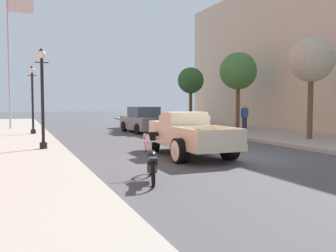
{
  "coord_description": "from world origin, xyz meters",
  "views": [
    {
      "loc": [
        -6.25,
        -11.67,
        1.93
      ],
      "look_at": [
        -0.76,
        1.99,
        1.0
      ],
      "focal_mm": 40.19,
      "sensor_mm": 36.0,
      "label": 1
    }
  ],
  "objects_px": {
    "street_lamp_near": "(42,90)",
    "street_lamp_far": "(32,94)",
    "motorcycle_parked": "(152,163)",
    "street_tree_second": "(238,71)",
    "street_tree_third": "(191,81)",
    "car_background_grey": "(143,121)",
    "flagpole": "(12,45)",
    "hotrod_truck_cream": "(185,135)",
    "street_tree_nearest": "(311,60)",
    "pedestrian_sidewalk_right": "(245,116)"
  },
  "relations": [
    {
      "from": "hotrod_truck_cream",
      "to": "street_lamp_far",
      "type": "bearing_deg",
      "value": 115.35
    },
    {
      "from": "flagpole",
      "to": "street_tree_second",
      "type": "height_order",
      "value": "flagpole"
    },
    {
      "from": "street_lamp_far",
      "to": "street_tree_second",
      "type": "xyz_separation_m",
      "value": [
        12.94,
        -0.94,
        1.61
      ]
    },
    {
      "from": "street_lamp_far",
      "to": "street_tree_nearest",
      "type": "height_order",
      "value": "street_tree_nearest"
    },
    {
      "from": "street_lamp_near",
      "to": "street_lamp_far",
      "type": "bearing_deg",
      "value": 90.62
    },
    {
      "from": "car_background_grey",
      "to": "street_tree_third",
      "type": "relative_size",
      "value": 0.97
    },
    {
      "from": "street_lamp_far",
      "to": "street_tree_third",
      "type": "relative_size",
      "value": 0.86
    },
    {
      "from": "pedestrian_sidewalk_right",
      "to": "street_lamp_far",
      "type": "relative_size",
      "value": 0.43
    },
    {
      "from": "flagpole",
      "to": "street_lamp_far",
      "type": "bearing_deg",
      "value": -78.55
    },
    {
      "from": "street_lamp_near",
      "to": "street_tree_third",
      "type": "bearing_deg",
      "value": 44.35
    },
    {
      "from": "car_background_grey",
      "to": "street_lamp_near",
      "type": "relative_size",
      "value": 1.14
    },
    {
      "from": "pedestrian_sidewalk_right",
      "to": "street_lamp_near",
      "type": "bearing_deg",
      "value": -158.5
    },
    {
      "from": "hotrod_truck_cream",
      "to": "flagpole",
      "type": "height_order",
      "value": "flagpole"
    },
    {
      "from": "street_lamp_far",
      "to": "hotrod_truck_cream",
      "type": "bearing_deg",
      "value": -64.65
    },
    {
      "from": "car_background_grey",
      "to": "pedestrian_sidewalk_right",
      "type": "xyz_separation_m",
      "value": [
        5.72,
        -2.92,
        0.32
      ]
    },
    {
      "from": "motorcycle_parked",
      "to": "street_tree_third",
      "type": "relative_size",
      "value": 0.46
    },
    {
      "from": "motorcycle_parked",
      "to": "street_lamp_far",
      "type": "height_order",
      "value": "street_lamp_far"
    },
    {
      "from": "car_background_grey",
      "to": "hotrod_truck_cream",
      "type": "bearing_deg",
      "value": -99.78
    },
    {
      "from": "street_lamp_far",
      "to": "street_tree_third",
      "type": "distance_m",
      "value": 12.44
    },
    {
      "from": "car_background_grey",
      "to": "street_tree_nearest",
      "type": "distance_m",
      "value": 10.76
    },
    {
      "from": "street_lamp_far",
      "to": "street_tree_second",
      "type": "bearing_deg",
      "value": -4.17
    },
    {
      "from": "flagpole",
      "to": "pedestrian_sidewalk_right",
      "type": "bearing_deg",
      "value": -30.19
    },
    {
      "from": "motorcycle_parked",
      "to": "flagpole",
      "type": "bearing_deg",
      "value": 99.64
    },
    {
      "from": "motorcycle_parked",
      "to": "street_tree_second",
      "type": "bearing_deg",
      "value": 50.55
    },
    {
      "from": "flagpole",
      "to": "street_tree_second",
      "type": "distance_m",
      "value": 15.36
    },
    {
      "from": "pedestrian_sidewalk_right",
      "to": "street_tree_second",
      "type": "distance_m",
      "value": 3.42
    },
    {
      "from": "street_tree_nearest",
      "to": "street_lamp_near",
      "type": "bearing_deg",
      "value": 176.54
    },
    {
      "from": "car_background_grey",
      "to": "flagpole",
      "type": "distance_m",
      "value": 10.39
    },
    {
      "from": "motorcycle_parked",
      "to": "street_tree_second",
      "type": "xyz_separation_m",
      "value": [
        10.74,
        13.05,
        3.56
      ]
    },
    {
      "from": "street_tree_third",
      "to": "street_lamp_far",
      "type": "bearing_deg",
      "value": -161.57
    },
    {
      "from": "hotrod_truck_cream",
      "to": "pedestrian_sidewalk_right",
      "type": "distance_m",
      "value": 10.67
    },
    {
      "from": "street_tree_third",
      "to": "street_tree_nearest",
      "type": "bearing_deg",
      "value": -86.85
    },
    {
      "from": "street_lamp_far",
      "to": "pedestrian_sidewalk_right",
      "type": "bearing_deg",
      "value": -12.11
    },
    {
      "from": "street_lamp_near",
      "to": "street_tree_nearest",
      "type": "bearing_deg",
      "value": -3.46
    },
    {
      "from": "hotrod_truck_cream",
      "to": "flagpole",
      "type": "distance_m",
      "value": 17.19
    },
    {
      "from": "hotrod_truck_cream",
      "to": "motorcycle_parked",
      "type": "xyz_separation_m",
      "value": [
        -2.63,
        -3.78,
        -0.31
      ]
    },
    {
      "from": "hotrod_truck_cream",
      "to": "flagpole",
      "type": "xyz_separation_m",
      "value": [
        -5.88,
        15.36,
        5.02
      ]
    },
    {
      "from": "hotrod_truck_cream",
      "to": "street_lamp_near",
      "type": "bearing_deg",
      "value": 150.24
    },
    {
      "from": "street_tree_nearest",
      "to": "motorcycle_parked",
      "type": "bearing_deg",
      "value": -150.58
    },
    {
      "from": "motorcycle_parked",
      "to": "pedestrian_sidewalk_right",
      "type": "xyz_separation_m",
      "value": [
        10.16,
        11.34,
        0.64
      ]
    },
    {
      "from": "motorcycle_parked",
      "to": "street_lamp_far",
      "type": "distance_m",
      "value": 14.3
    },
    {
      "from": "hotrod_truck_cream",
      "to": "car_background_grey",
      "type": "bearing_deg",
      "value": 80.22
    },
    {
      "from": "motorcycle_parked",
      "to": "street_tree_third",
      "type": "bearing_deg",
      "value": 61.96
    },
    {
      "from": "street_lamp_near",
      "to": "flagpole",
      "type": "distance_m",
      "value": 13.13
    },
    {
      "from": "pedestrian_sidewalk_right",
      "to": "street_tree_nearest",
      "type": "distance_m",
      "value": 6.28
    },
    {
      "from": "hotrod_truck_cream",
      "to": "pedestrian_sidewalk_right",
      "type": "bearing_deg",
      "value": 45.12
    },
    {
      "from": "hotrod_truck_cream",
      "to": "street_lamp_far",
      "type": "height_order",
      "value": "street_lamp_far"
    },
    {
      "from": "flagpole",
      "to": "car_background_grey",
      "type": "bearing_deg",
      "value": -32.43
    },
    {
      "from": "motorcycle_parked",
      "to": "street_lamp_near",
      "type": "relative_size",
      "value": 0.53
    },
    {
      "from": "street_tree_nearest",
      "to": "car_background_grey",
      "type": "bearing_deg",
      "value": 124.17
    }
  ]
}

